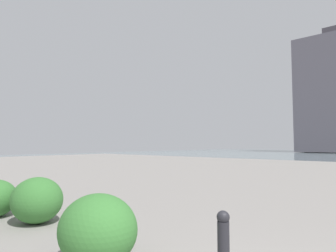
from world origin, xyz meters
name	(u,v)px	position (x,y,z in m)	size (l,w,h in m)	color
shrub_low	(37,200)	(5.17, -1.09, 0.44)	(1.03, 0.93, 0.87)	#387533
shrub_wide	(98,230)	(2.68, -0.70, 0.44)	(1.05, 0.94, 0.89)	#387533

